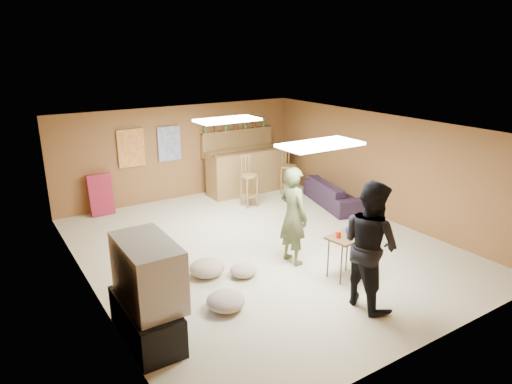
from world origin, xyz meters
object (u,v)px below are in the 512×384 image
sofa (335,193)px  person_black (370,245)px  bar_counter (247,171)px  person_olive (293,216)px  tray_table (344,257)px  tv_body (148,272)px

sofa → person_black: bearing=158.9°
bar_counter → sofa: 2.27m
person_olive → sofa: (2.59, 1.82, -0.55)m
person_olive → person_black: (0.08, -1.63, 0.08)m
person_black → tray_table: 0.96m
person_olive → sofa: person_olive is taller
person_black → tv_body: bearing=73.9°
tv_body → person_black: size_ratio=0.60×
person_olive → sofa: 3.21m
tv_body → person_black: person_black is taller
tv_body → person_olive: (2.76, 0.73, -0.07)m
bar_counter → person_black: 5.53m
bar_counter → tv_body: bearing=-133.0°
person_olive → person_black: 1.64m
bar_counter → person_olive: (-1.39, -3.72, 0.28)m
person_olive → tray_table: person_olive is taller
tv_body → person_olive: person_olive is taller
person_olive → tray_table: bearing=-162.6°
tv_body → tray_table: (3.10, -0.17, -0.55)m
bar_counter → person_black: (-1.31, -5.35, 0.36)m
person_black → tray_table: person_black is taller
person_olive → person_black: person_black is taller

